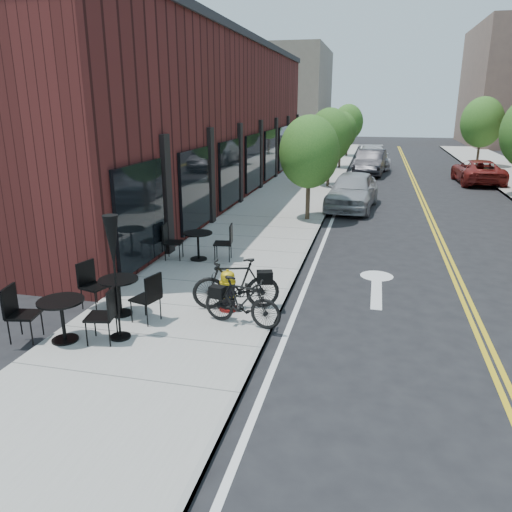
% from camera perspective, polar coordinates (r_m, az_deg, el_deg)
% --- Properties ---
extents(ground, '(120.00, 120.00, 0.00)m').
position_cam_1_polar(ground, '(10.48, 2.47, -7.28)').
color(ground, black).
rests_on(ground, ground).
extents(sidewalk_near, '(4.00, 70.00, 0.12)m').
position_cam_1_polar(sidewalk_near, '(20.20, 2.30, 4.92)').
color(sidewalk_near, '#9E9B93').
rests_on(sidewalk_near, ground).
extents(building_near, '(5.00, 28.00, 7.00)m').
position_cam_1_polar(building_near, '(24.81, -6.35, 15.12)').
color(building_near, '#441815').
rests_on(building_near, ground).
extents(bg_building_left, '(8.00, 14.00, 10.00)m').
position_cam_1_polar(bg_building_left, '(58.21, 3.86, 17.76)').
color(bg_building_left, '#726656').
rests_on(bg_building_left, ground).
extents(tree_near_a, '(2.20, 2.20, 3.81)m').
position_cam_1_polar(tree_near_a, '(18.61, 6.11, 11.73)').
color(tree_near_a, '#382B1E').
rests_on(tree_near_a, sidewalk_near).
extents(tree_near_b, '(2.30, 2.30, 3.98)m').
position_cam_1_polar(tree_near_b, '(26.53, 8.43, 13.47)').
color(tree_near_b, '#382B1E').
rests_on(tree_near_b, sidewalk_near).
extents(tree_near_c, '(2.10, 2.10, 3.67)m').
position_cam_1_polar(tree_near_c, '(34.51, 9.67, 13.91)').
color(tree_near_c, '#382B1E').
rests_on(tree_near_c, sidewalk_near).
extents(tree_near_d, '(2.40, 2.40, 4.11)m').
position_cam_1_polar(tree_near_d, '(42.47, 10.48, 14.79)').
color(tree_near_d, '#382B1E').
rests_on(tree_near_d, sidewalk_near).
extents(tree_far_c, '(2.80, 2.80, 4.62)m').
position_cam_1_polar(tree_far_c, '(38.02, 24.43, 13.75)').
color(tree_far_c, '#382B1E').
rests_on(tree_far_c, sidewalk_far).
extents(fire_hydrant, '(0.50, 0.50, 0.90)m').
position_cam_1_polar(fire_hydrant, '(10.51, -3.23, -4.00)').
color(fire_hydrant, maroon).
rests_on(fire_hydrant, sidewalk_near).
extents(bicycle_left, '(1.91, 1.03, 1.11)m').
position_cam_1_polar(bicycle_left, '(10.53, -2.31, -3.19)').
color(bicycle_left, black).
rests_on(bicycle_left, sidewalk_near).
extents(bicycle_right, '(1.69, 0.75, 0.98)m').
position_cam_1_polar(bicycle_right, '(9.77, -1.62, -5.23)').
color(bicycle_right, black).
rests_on(bicycle_right, sidewalk_near).
extents(bistro_set_a, '(1.92, 1.00, 1.01)m').
position_cam_1_polar(bistro_set_a, '(10.62, -15.36, -3.90)').
color(bistro_set_a, black).
rests_on(bistro_set_a, sidewalk_near).
extents(bistro_set_b, '(1.97, 0.97, 1.04)m').
position_cam_1_polar(bistro_set_b, '(9.79, -21.28, -6.22)').
color(bistro_set_b, black).
rests_on(bistro_set_b, sidewalk_near).
extents(bistro_set_c, '(1.91, 0.93, 1.01)m').
position_cam_1_polar(bistro_set_c, '(13.93, -6.63, 1.61)').
color(bistro_set_c, black).
rests_on(bistro_set_c, sidewalk_near).
extents(patio_umbrella, '(0.38, 0.38, 2.34)m').
position_cam_1_polar(patio_umbrella, '(9.19, -16.02, 0.47)').
color(patio_umbrella, black).
rests_on(patio_umbrella, sidewalk_near).
extents(parked_car_a, '(2.29, 4.75, 1.56)m').
position_cam_1_polar(parked_car_a, '(21.56, 10.96, 7.36)').
color(parked_car_a, '#9B9DA3').
rests_on(parked_car_a, ground).
extents(parked_car_b, '(2.06, 4.81, 1.54)m').
position_cam_1_polar(parked_car_b, '(32.33, 12.94, 10.39)').
color(parked_car_b, black).
rests_on(parked_car_b, ground).
extents(parked_car_c, '(2.45, 5.15, 1.45)m').
position_cam_1_polar(parked_car_c, '(36.03, 13.20, 10.95)').
color(parked_car_c, silver).
rests_on(parked_car_c, ground).
extents(parked_car_far, '(2.41, 4.87, 1.33)m').
position_cam_1_polar(parked_car_far, '(30.64, 24.00, 8.81)').
color(parked_car_far, maroon).
rests_on(parked_car_far, ground).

